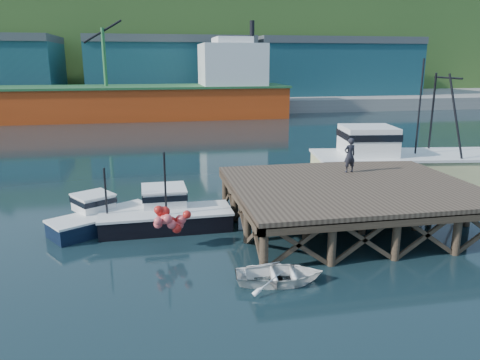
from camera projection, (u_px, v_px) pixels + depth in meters
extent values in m
plane|color=black|center=(245.00, 230.00, 23.21)|extent=(300.00, 300.00, 0.00)
cube|color=brown|center=(351.00, 186.00, 23.74)|extent=(12.00, 10.00, 0.25)
cube|color=#473828|center=(400.00, 222.00, 19.20)|extent=(12.00, 0.30, 0.35)
cylinder|color=#473828|center=(264.00, 252.00, 18.51)|extent=(0.36, 0.36, 2.60)
cylinder|color=#473828|center=(225.00, 190.00, 27.44)|extent=(0.36, 0.36, 2.60)
cylinder|color=#473828|center=(403.00, 181.00, 29.57)|extent=(0.36, 0.36, 2.60)
cube|color=gray|center=(171.00, 99.00, 89.48)|extent=(160.00, 40.00, 2.00)
cube|color=#1A4F58|center=(171.00, 70.00, 83.36)|extent=(28.00, 16.00, 9.00)
cube|color=#1A4F58|center=(330.00, 69.00, 88.98)|extent=(30.00, 16.00, 9.00)
cube|color=#C63E12|center=(93.00, 104.00, 66.03)|extent=(55.00, 9.50, 4.40)
cube|color=#26592D|center=(92.00, 87.00, 65.46)|extent=(55.50, 10.00, 0.30)
cube|color=silver|center=(232.00, 65.00, 68.46)|extent=(9.00, 9.00, 6.00)
cube|color=silver|center=(232.00, 42.00, 67.64)|extent=(5.00, 7.00, 1.20)
cylinder|color=black|center=(252.00, 30.00, 67.78)|extent=(0.70, 0.70, 2.50)
cube|color=#2D511E|center=(163.00, 48.00, 115.51)|extent=(220.00, 50.00, 22.00)
cube|color=black|center=(103.00, 222.00, 23.22)|extent=(5.26, 4.23, 0.79)
cube|color=silver|center=(103.00, 214.00, 23.12)|extent=(5.37, 4.31, 0.10)
cube|color=silver|center=(93.00, 203.00, 23.67)|extent=(2.27, 2.27, 0.79)
cube|color=black|center=(93.00, 200.00, 23.63)|extent=(2.40, 2.40, 0.26)
cylinder|color=black|center=(106.00, 193.00, 22.46)|extent=(0.10, 0.10, 2.44)
cube|color=black|center=(166.00, 220.00, 23.30)|extent=(6.42, 2.46, 0.88)
cube|color=silver|center=(166.00, 212.00, 23.18)|extent=(6.55, 2.51, 0.12)
cube|color=silver|center=(164.00, 197.00, 24.17)|extent=(2.16, 2.16, 0.88)
cube|color=black|center=(164.00, 193.00, 24.12)|extent=(2.28, 2.28, 0.29)
cylinder|color=black|center=(165.00, 185.00, 22.19)|extent=(0.10, 0.10, 3.14)
sphere|color=#E05255|center=(164.00, 227.00, 20.50)|extent=(0.41, 0.41, 0.41)
sphere|color=#E05255|center=(183.00, 220.00, 20.80)|extent=(0.41, 0.41, 0.41)
sphere|color=red|center=(175.00, 220.00, 20.21)|extent=(0.41, 0.41, 0.41)
cube|color=beige|center=(406.00, 170.00, 31.47)|extent=(12.65, 5.87, 1.99)
cube|color=silver|center=(407.00, 155.00, 31.21)|extent=(12.90, 6.12, 0.17)
cube|color=silver|center=(370.00, 142.00, 30.46)|extent=(3.72, 3.53, 1.99)
cube|color=black|center=(370.00, 136.00, 30.35)|extent=(3.85, 3.66, 0.44)
cylinder|color=black|center=(419.00, 111.00, 30.58)|extent=(0.12, 0.12, 6.64)
imported|color=white|center=(280.00, 274.00, 17.64)|extent=(3.60, 2.77, 0.69)
imported|color=black|center=(350.00, 155.00, 25.86)|extent=(0.77, 0.57, 1.93)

